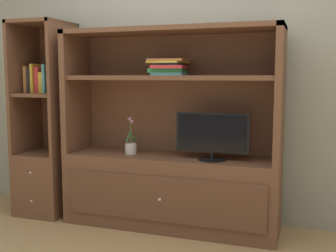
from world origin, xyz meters
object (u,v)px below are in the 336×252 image
Objects in this scene: magazine_stack at (169,67)px; bookshelf_tall at (47,151)px; potted_plant at (131,147)px; tv_monitor at (212,136)px; media_console at (170,167)px; upright_book_row at (39,80)px.

magazine_stack is 1.38m from bookshelf_tall.
magazine_stack is (0.33, 0.03, 0.65)m from potted_plant.
media_console is at bearing 170.39° from tv_monitor.
tv_monitor reaches higher than potted_plant.
media_console reaches higher than magazine_stack.
potted_plant is (-0.33, -0.03, 0.15)m from media_console.
bookshelf_tall reaches higher than tv_monitor.
potted_plant is 0.73m from magazine_stack.
magazine_stack is (-0.37, 0.06, 0.52)m from tv_monitor.
potted_plant is (-0.69, 0.03, -0.13)m from tv_monitor.
bookshelf_tall reaches higher than potted_plant.
media_console is 6.86× the size of upright_book_row.
media_console is 0.80m from magazine_stack.
potted_plant is at bearing -174.16° from media_console.
tv_monitor is 2.23× the size of upright_book_row.
bookshelf_tall is at bearing 179.67° from magazine_stack.
upright_book_row is (-0.89, 0.03, 0.55)m from potted_plant.
upright_book_row is at bearing 178.33° from potted_plant.
upright_book_row is at bearing -167.60° from bookshelf_tall.
bookshelf_tall is 6.67× the size of upright_book_row.
upright_book_row is (-0.05, -0.01, 0.64)m from bookshelf_tall.
tv_monitor is 0.64m from magazine_stack.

